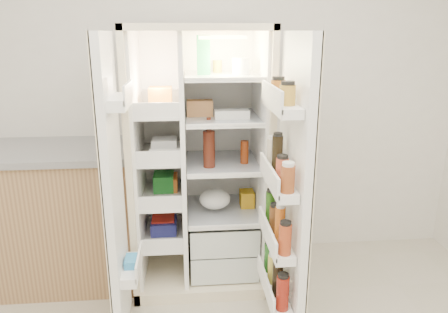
{
  "coord_description": "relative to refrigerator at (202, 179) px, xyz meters",
  "views": [
    {
      "loc": [
        -0.15,
        -1.21,
        1.76
      ],
      "look_at": [
        0.07,
        1.25,
        1.03
      ],
      "focal_mm": 34.0,
      "sensor_mm": 36.0,
      "label": 1
    }
  ],
  "objects": [
    {
      "name": "wall_back",
      "position": [
        0.05,
        0.35,
        0.61
      ],
      "size": [
        4.0,
        0.02,
        2.7
      ],
      "primitive_type": "cube",
      "color": "silver",
      "rests_on": "floor"
    },
    {
      "name": "refrigerator",
      "position": [
        0.0,
        0.0,
        0.0
      ],
      "size": [
        0.92,
        0.7,
        1.8
      ],
      "color": "beige",
      "rests_on": "floor"
    },
    {
      "name": "kitchen_counter",
      "position": [
        -1.11,
        0.04,
        -0.24
      ],
      "size": [
        1.37,
        0.73,
        0.99
      ],
      "color": "#A27F51",
      "rests_on": "floor"
    },
    {
      "name": "freezer_door",
      "position": [
        -0.51,
        -0.6,
        0.15
      ],
      "size": [
        0.15,
        0.4,
        1.72
      ],
      "color": "white",
      "rests_on": "floor"
    },
    {
      "name": "fridge_door",
      "position": [
        0.47,
        -0.7,
        0.13
      ],
      "size": [
        0.17,
        0.58,
        1.72
      ],
      "color": "white",
      "rests_on": "floor"
    }
  ]
}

